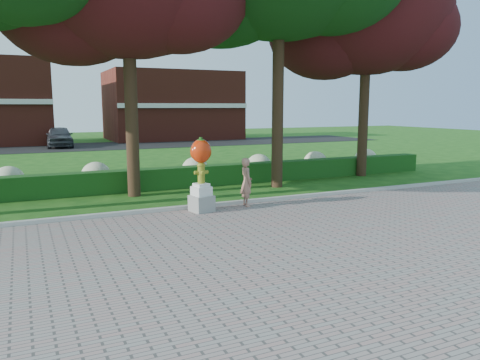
{
  "coord_description": "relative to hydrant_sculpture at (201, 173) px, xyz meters",
  "views": [
    {
      "loc": [
        -5.52,
        -10.31,
        3.13
      ],
      "look_at": [
        -0.21,
        1.0,
        1.16
      ],
      "focal_mm": 35.0,
      "sensor_mm": 36.0,
      "label": 1
    }
  ],
  "objects": [
    {
      "name": "ground",
      "position": [
        0.77,
        -2.5,
        -1.21
      ],
      "size": [
        100.0,
        100.0,
        0.0
      ],
      "primitive_type": "plane",
      "color": "#184A12",
      "rests_on": "ground"
    },
    {
      "name": "walkway",
      "position": [
        0.77,
        -6.5,
        -1.19
      ],
      "size": [
        40.0,
        14.0,
        0.04
      ],
      "primitive_type": "cube",
      "color": "gray",
      "rests_on": "ground"
    },
    {
      "name": "curb",
      "position": [
        0.77,
        0.5,
        -1.13
      ],
      "size": [
        40.0,
        0.18,
        0.15
      ],
      "primitive_type": "cube",
      "color": "#ADADA5",
      "rests_on": "ground"
    },
    {
      "name": "lawn_hedge",
      "position": [
        0.77,
        4.5,
        -0.81
      ],
      "size": [
        24.0,
        0.7,
        0.8
      ],
      "primitive_type": "cube",
      "color": "#134414",
      "rests_on": "ground"
    },
    {
      "name": "hydrangea_row",
      "position": [
        1.34,
        5.5,
        -0.66
      ],
      "size": [
        20.1,
        1.1,
        0.99
      ],
      "color": "beige",
      "rests_on": "ground"
    },
    {
      "name": "street",
      "position": [
        0.77,
        25.5,
        -1.2
      ],
      "size": [
        50.0,
        8.0,
        0.02
      ],
      "primitive_type": "cube",
      "color": "black",
      "rests_on": "ground"
    },
    {
      "name": "building_right",
      "position": [
        8.77,
        31.5,
        1.99
      ],
      "size": [
        12.0,
        8.0,
        6.4
      ],
      "primitive_type": "cube",
      "color": "maroon",
      "rests_on": "ground"
    },
    {
      "name": "tree_far_right",
      "position": [
        9.17,
        4.08,
        5.76
      ],
      "size": [
        7.88,
        6.72,
        10.21
      ],
      "color": "black",
      "rests_on": "ground"
    },
    {
      "name": "hydrant_sculpture",
      "position": [
        0.0,
        0.0,
        0.0
      ],
      "size": [
        0.71,
        0.71,
        2.2
      ],
      "rotation": [
        0.0,
        0.0,
        0.22
      ],
      "color": "gray",
      "rests_on": "walkway"
    },
    {
      "name": "woman",
      "position": [
        1.53,
        0.1,
        -0.41
      ],
      "size": [
        0.41,
        0.58,
        1.52
      ],
      "primitive_type": "imported",
      "rotation": [
        0.0,
        0.0,
        1.48
      ],
      "color": "#A87260",
      "rests_on": "walkway"
    },
    {
      "name": "parked_car",
      "position": [
        -2.01,
        26.01,
        -0.39
      ],
      "size": [
        2.1,
        4.78,
        1.6
      ],
      "primitive_type": "imported",
      "rotation": [
        0.0,
        0.0,
        -0.05
      ],
      "color": "#393A40",
      "rests_on": "street"
    }
  ]
}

